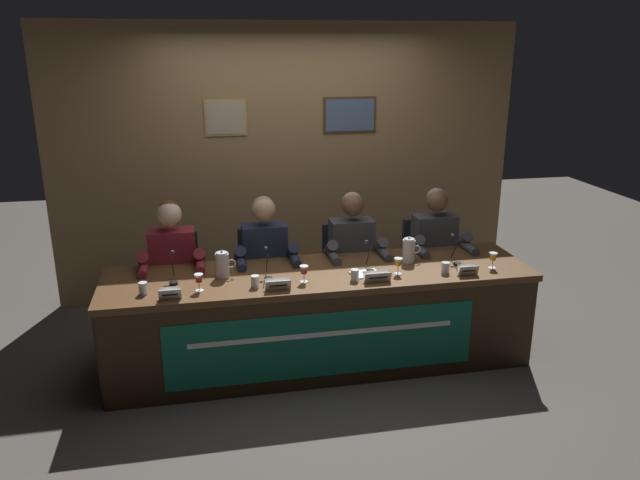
% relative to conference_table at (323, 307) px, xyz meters
% --- Properties ---
extents(ground_plane, '(12.00, 12.00, 0.00)m').
position_rel_conference_table_xyz_m(ground_plane, '(0.00, 0.11, -0.52)').
color(ground_plane, '#4C4742').
extents(wall_back_panelled, '(4.42, 0.14, 2.60)m').
position_rel_conference_table_xyz_m(wall_back_panelled, '(0.00, 1.64, 0.79)').
color(wall_back_panelled, '#937047').
rests_on(wall_back_panelled, ground_plane).
extents(conference_table, '(3.22, 0.83, 0.76)m').
position_rel_conference_table_xyz_m(conference_table, '(0.00, 0.00, 0.00)').
color(conference_table, brown).
rests_on(conference_table, ground_plane).
extents(chair_far_left, '(0.44, 0.45, 0.92)m').
position_rel_conference_table_xyz_m(chair_far_left, '(-1.10, 0.71, -0.07)').
color(chair_far_left, black).
rests_on(chair_far_left, ground_plane).
extents(panelist_far_left, '(0.51, 0.48, 1.25)m').
position_rel_conference_table_xyz_m(panelist_far_left, '(-1.10, 0.51, 0.21)').
color(panelist_far_left, black).
rests_on(panelist_far_left, ground_plane).
extents(nameplate_far_left, '(0.15, 0.06, 0.08)m').
position_rel_conference_table_xyz_m(nameplate_far_left, '(-1.09, -0.20, 0.28)').
color(nameplate_far_left, white).
rests_on(nameplate_far_left, conference_table).
extents(juice_glass_far_left, '(0.06, 0.06, 0.12)m').
position_rel_conference_table_xyz_m(juice_glass_far_left, '(-0.90, -0.09, 0.33)').
color(juice_glass_far_left, white).
rests_on(juice_glass_far_left, conference_table).
extents(water_cup_far_left, '(0.06, 0.06, 0.08)m').
position_rel_conference_table_xyz_m(water_cup_far_left, '(-1.28, -0.07, 0.28)').
color(water_cup_far_left, silver).
rests_on(water_cup_far_left, conference_table).
extents(microphone_far_left, '(0.06, 0.17, 0.22)m').
position_rel_conference_table_xyz_m(microphone_far_left, '(-1.08, 0.11, 0.31)').
color(microphone_far_left, black).
rests_on(microphone_far_left, conference_table).
extents(chair_center_left, '(0.44, 0.45, 0.92)m').
position_rel_conference_table_xyz_m(chair_center_left, '(-0.36, 0.71, -0.07)').
color(chair_center_left, black).
rests_on(chair_center_left, ground_plane).
extents(panelist_center_left, '(0.51, 0.48, 1.25)m').
position_rel_conference_table_xyz_m(panelist_center_left, '(-0.36, 0.51, 0.21)').
color(panelist_center_left, black).
rests_on(panelist_center_left, ground_plane).
extents(nameplate_center_left, '(0.18, 0.06, 0.08)m').
position_rel_conference_table_xyz_m(nameplate_center_left, '(-0.36, -0.19, 0.28)').
color(nameplate_center_left, white).
rests_on(nameplate_center_left, conference_table).
extents(juice_glass_center_left, '(0.06, 0.06, 0.12)m').
position_rel_conference_table_xyz_m(juice_glass_center_left, '(-0.15, -0.07, 0.33)').
color(juice_glass_center_left, white).
rests_on(juice_glass_center_left, conference_table).
extents(water_cup_center_left, '(0.06, 0.06, 0.08)m').
position_rel_conference_table_xyz_m(water_cup_center_left, '(-0.51, -0.10, 0.28)').
color(water_cup_center_left, silver).
rests_on(water_cup_center_left, conference_table).
extents(microphone_center_left, '(0.06, 0.17, 0.22)m').
position_rel_conference_table_xyz_m(microphone_center_left, '(-0.40, 0.06, 0.31)').
color(microphone_center_left, black).
rests_on(microphone_center_left, conference_table).
extents(chair_center_right, '(0.44, 0.45, 0.92)m').
position_rel_conference_table_xyz_m(chair_center_right, '(0.37, 0.71, -0.07)').
color(chair_center_right, black).
rests_on(chair_center_right, ground_plane).
extents(panelist_center_right, '(0.51, 0.48, 1.25)m').
position_rel_conference_table_xyz_m(panelist_center_right, '(0.37, 0.51, 0.21)').
color(panelist_center_right, black).
rests_on(panelist_center_right, ground_plane).
extents(nameplate_center_right, '(0.20, 0.06, 0.08)m').
position_rel_conference_table_xyz_m(nameplate_center_right, '(0.37, -0.18, 0.28)').
color(nameplate_center_right, white).
rests_on(nameplate_center_right, conference_table).
extents(juice_glass_center_right, '(0.06, 0.06, 0.12)m').
position_rel_conference_table_xyz_m(juice_glass_center_right, '(0.56, -0.05, 0.33)').
color(juice_glass_center_right, white).
rests_on(juice_glass_center_right, conference_table).
extents(water_cup_center_right, '(0.06, 0.06, 0.08)m').
position_rel_conference_table_xyz_m(water_cup_center_right, '(0.21, -0.12, 0.28)').
color(water_cup_center_right, silver).
rests_on(water_cup_center_right, conference_table).
extents(microphone_center_right, '(0.06, 0.17, 0.22)m').
position_rel_conference_table_xyz_m(microphone_center_right, '(0.37, 0.06, 0.31)').
color(microphone_center_right, black).
rests_on(microphone_center_right, conference_table).
extents(chair_far_right, '(0.44, 0.45, 0.92)m').
position_rel_conference_table_xyz_m(chair_far_right, '(1.10, 0.71, -0.07)').
color(chair_far_right, black).
rests_on(chair_far_right, ground_plane).
extents(panelist_far_right, '(0.51, 0.48, 1.25)m').
position_rel_conference_table_xyz_m(panelist_far_right, '(1.10, 0.51, 0.21)').
color(panelist_far_right, black).
rests_on(panelist_far_right, ground_plane).
extents(nameplate_far_right, '(0.15, 0.06, 0.08)m').
position_rel_conference_table_xyz_m(nameplate_far_right, '(1.07, -0.17, 0.28)').
color(nameplate_far_right, white).
rests_on(nameplate_far_right, conference_table).
extents(juice_glass_far_right, '(0.06, 0.06, 0.12)m').
position_rel_conference_table_xyz_m(juice_glass_far_right, '(1.31, -0.07, 0.33)').
color(juice_glass_far_right, white).
rests_on(juice_glass_far_right, conference_table).
extents(water_cup_far_right, '(0.06, 0.06, 0.08)m').
position_rel_conference_table_xyz_m(water_cup_far_right, '(0.92, -0.10, 0.28)').
color(water_cup_far_right, silver).
rests_on(water_cup_far_right, conference_table).
extents(microphone_far_right, '(0.06, 0.17, 0.22)m').
position_rel_conference_table_xyz_m(microphone_far_right, '(1.08, 0.08, 0.31)').
color(microphone_far_right, black).
rests_on(microphone_far_right, conference_table).
extents(water_pitcher_left_side, '(0.15, 0.10, 0.21)m').
position_rel_conference_table_xyz_m(water_pitcher_left_side, '(-0.72, 0.15, 0.33)').
color(water_pitcher_left_side, silver).
rests_on(water_pitcher_left_side, conference_table).
extents(water_pitcher_right_side, '(0.15, 0.10, 0.21)m').
position_rel_conference_table_xyz_m(water_pitcher_right_side, '(0.73, 0.19, 0.33)').
color(water_pitcher_right_side, silver).
rests_on(water_pitcher_right_side, conference_table).
extents(document_stack_center_right, '(0.23, 0.18, 0.01)m').
position_rel_conference_table_xyz_m(document_stack_center_right, '(0.32, -0.02, 0.25)').
color(document_stack_center_right, white).
rests_on(document_stack_center_right, conference_table).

